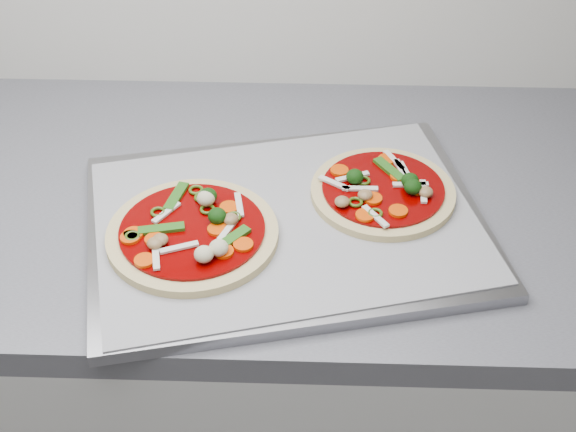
{
  "coord_description": "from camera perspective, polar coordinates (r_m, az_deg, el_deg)",
  "views": [
    {
      "loc": [
        0.06,
        0.42,
        1.59
      ],
      "look_at": [
        0.04,
        1.21,
        0.93
      ],
      "focal_mm": 50.0,
      "sensor_mm": 36.0,
      "label": 1
    }
  ],
  "objects": [
    {
      "name": "pizza_left",
      "position": [
        1.02,
        -6.74,
        -1.16
      ],
      "size": [
        0.3,
        0.3,
        0.04
      ],
      "rotation": [
        0.0,
        0.0,
        0.59
      ],
      "color": "tan",
      "rests_on": "parchment"
    },
    {
      "name": "countertop",
      "position": [
        1.13,
        -1.76,
        0.85
      ],
      "size": [
        3.6,
        0.6,
        0.04
      ],
      "primitive_type": "cube",
      "color": "slate",
      "rests_on": "base_cabinet"
    },
    {
      "name": "baking_tray",
      "position": [
        1.05,
        -0.12,
        -0.63
      ],
      "size": [
        0.58,
        0.48,
        0.02
      ],
      "primitive_type": "cube",
      "rotation": [
        0.0,
        0.0,
        0.22
      ],
      "color": "gray",
      "rests_on": "countertop"
    },
    {
      "name": "pizza_right",
      "position": [
        1.08,
        6.79,
        1.82
      ],
      "size": [
        0.26,
        0.26,
        0.03
      ],
      "rotation": [
        0.0,
        0.0,
        0.44
      ],
      "color": "tan",
      "rests_on": "parchment"
    },
    {
      "name": "base_cabinet",
      "position": [
        1.46,
        -1.4,
        -13.08
      ],
      "size": [
        3.6,
        0.6,
        0.86
      ],
      "primitive_type": "cube",
      "color": "silver",
      "rests_on": "ground"
    },
    {
      "name": "parchment",
      "position": [
        1.05,
        -0.13,
        -0.24
      ],
      "size": [
        0.56,
        0.47,
        0.0
      ],
      "primitive_type": "cube",
      "rotation": [
        0.0,
        0.0,
        0.25
      ],
      "color": "#929297",
      "rests_on": "baking_tray"
    }
  ]
}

